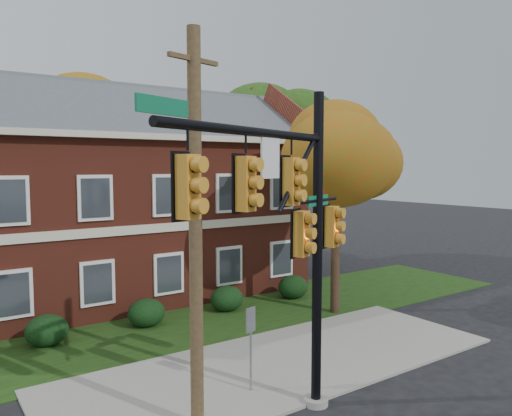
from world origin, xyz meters
TOP-DOWN VIEW (x-y plane):
  - ground at (0.00, 0.00)m, footprint 120.00×120.00m
  - sidewalk at (0.00, 1.00)m, footprint 14.00×5.00m
  - grass_strip at (0.00, 6.00)m, footprint 30.00×6.00m
  - apartment_building at (-2.00, 11.95)m, footprint 18.80×8.80m
  - hedge_left at (-5.50, 6.70)m, footprint 1.40×1.26m
  - hedge_center at (-2.00, 6.70)m, footprint 1.40×1.26m
  - hedge_right at (1.50, 6.70)m, footprint 1.40×1.26m
  - hedge_far_right at (5.00, 6.70)m, footprint 1.40×1.26m
  - tree_near_right at (5.22, 3.87)m, footprint 4.50×4.25m
  - tree_right_rear at (9.31, 12.81)m, footprint 6.30×5.95m
  - tree_far_rear at (-0.66, 19.79)m, footprint 6.84×6.46m
  - traffic_signal at (-2.19, -2.02)m, footprint 6.48×2.77m
  - utility_pole at (-3.89, -0.85)m, footprint 1.37×0.46m
  - sign_post at (-1.88, -0.03)m, footprint 0.33×0.13m

SIDE VIEW (x-z plane):
  - ground at x=0.00m, z-range 0.00..0.00m
  - grass_strip at x=0.00m, z-range 0.00..0.04m
  - sidewalk at x=0.00m, z-range 0.00..0.08m
  - hedge_left at x=-5.50m, z-range 0.00..1.05m
  - hedge_center at x=-2.00m, z-range 0.00..1.05m
  - hedge_right at x=1.50m, z-range 0.00..1.05m
  - hedge_far_right at x=5.00m, z-range 0.00..1.05m
  - sign_post at x=-1.88m, z-range 0.41..2.71m
  - utility_pole at x=-3.89m, z-range 0.06..9.00m
  - traffic_signal at x=-2.19m, z-range 0.93..8.66m
  - apartment_building at x=-2.00m, z-range 0.12..9.86m
  - tree_near_right at x=5.22m, z-range 2.38..10.96m
  - tree_right_rear at x=9.31m, z-range 2.81..13.43m
  - tree_far_rear at x=-0.66m, z-range 3.08..14.60m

